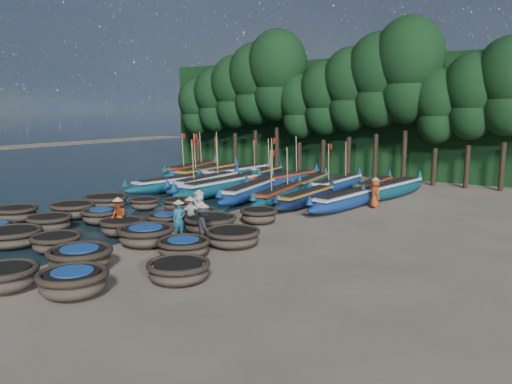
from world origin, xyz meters
The scene contains 59 objects.
ground centered at (0.00, 0.00, 0.00)m, with size 120.00×120.00×0.00m, color gray.
foliage_wall centered at (0.00, 23.50, 5.00)m, with size 40.00×3.00×10.00m, color black.
coracle_3 centered at (1.35, -10.15, 0.46)m, with size 2.47×2.47×0.80m.
coracle_4 centered at (3.58, -9.29, 0.48)m, with size 2.19×2.19×0.83m.
coracle_6 centered at (-3.29, -7.13, 0.44)m, with size 2.92×2.92×0.78m.
coracle_7 centered at (-1.06, -6.62, 0.42)m, with size 2.14×2.14×0.74m.
coracle_8 centered at (1.69, -7.59, 0.49)m, with size 2.54×2.54×0.85m.
coracle_9 centered at (5.41, -6.55, 0.41)m, with size 2.14×2.14×0.72m.
coracle_10 centered at (-7.53, -4.40, 0.46)m, with size 2.52×2.52×0.80m.
coracle_11 centered at (-4.32, -4.70, 0.45)m, with size 2.09×2.09×0.79m.
coracle_12 centered at (-0.95, -3.34, 0.44)m, with size 2.10×2.10×0.77m.
coracle_13 centered at (1.25, -3.97, 0.48)m, with size 2.40×2.40×0.83m.
coracle_14 centered at (3.60, -4.25, 0.41)m, with size 2.42×2.42×0.71m.
coracle_15 centered at (-5.83, -2.30, 0.48)m, with size 2.33×2.33×0.85m.
coracle_16 centered at (-3.57, -2.30, 0.44)m, with size 2.24×2.24×0.76m.
coracle_17 centered at (-0.27, -1.19, 0.41)m, with size 2.35×2.35×0.71m.
coracle_18 centered at (2.11, -0.74, 0.47)m, with size 2.98×2.98×0.82m.
coracle_19 centered at (4.36, -2.05, 0.43)m, with size 2.76×2.76×0.76m.
coracle_20 centered at (-6.29, 0.28, 0.47)m, with size 2.97×2.97×0.83m.
coracle_21 centered at (-4.42, 1.47, 0.38)m, with size 2.09×2.09×0.66m.
coracle_22 centered at (-2.57, 2.25, 0.41)m, with size 2.12×2.12×0.71m.
coracle_23 centered at (0.15, 0.75, 0.39)m, with size 2.00×2.00×0.68m.
coracle_24 centered at (2.93, 2.14, 0.44)m, with size 2.25×2.25×0.77m.
long_boat_2 centered at (-7.46, 7.07, 0.54)m, with size 2.61×7.97×1.42m.
long_boat_3 centered at (-5.60, 8.45, 0.59)m, with size 2.07×8.72×3.71m.
long_boat_4 centered at (-3.66, 7.62, 0.61)m, with size 2.00×9.13×1.61m.
long_boat_5 centered at (-1.13, 7.21, 0.56)m, with size 2.84×8.30×1.48m.
long_boat_6 centered at (0.95, 7.42, 0.53)m, with size 2.54×7.83×3.36m.
long_boat_7 centered at (2.77, 7.55, 0.50)m, with size 1.31×7.49×1.32m.
long_boat_8 centered at (5.16, 8.00, 0.54)m, with size 2.34×7.98×1.41m.
long_boat_9 centered at (-11.48, 13.86, 0.59)m, with size 2.94×8.66×3.73m.
long_boat_10 centered at (-8.90, 12.64, 0.61)m, with size 1.96×9.04×3.84m.
long_boat_11 centered at (-6.77, 13.85, 0.60)m, with size 2.40×8.94×1.58m.
long_boat_12 centered at (-4.88, 14.49, 0.53)m, with size 2.32×7.86×3.36m.
long_boat_13 centered at (-1.68, 12.64, 0.59)m, with size 2.55×8.71×3.72m.
long_boat_14 centered at (0.14, 13.23, 0.49)m, with size 2.25×7.30×1.30m.
long_boat_15 centered at (2.24, 13.03, 0.55)m, with size 1.64×8.10×3.44m.
long_boat_16 centered at (4.48, 14.22, 0.49)m, with size 1.48×7.37×1.30m.
long_boat_17 centered at (6.13, 13.36, 0.56)m, with size 2.63×8.30×1.48m.
fisherman_0 centered at (1.03, -0.22, 0.94)m, with size 0.96×0.72×1.98m.
fisherman_1 centered at (1.40, -2.07, 0.92)m, with size 0.62×0.70×1.82m.
fisherman_2 centered at (-1.39, -3.11, 0.86)m, with size 0.93×0.82×1.81m.
fisherman_3 centered at (3.35, -2.71, 0.92)m, with size 1.32×1.14×1.97m.
fisherman_4 centered at (1.08, -0.92, 0.86)m, with size 0.83×0.97×1.77m.
fisherman_5 centered at (-3.31, 11.07, 0.79)m, with size 1.35×1.22×1.69m.
fisherman_6 centered at (6.36, 9.26, 0.91)m, with size 0.95×0.99×1.91m.
tree_0 centered at (-16.00, 20.00, 5.97)m, with size 3.68×3.68×8.68m.
tree_1 centered at (-13.70, 20.00, 6.65)m, with size 4.09×4.09×9.65m.
tree_2 centered at (-11.40, 20.00, 7.32)m, with size 4.51×4.51×10.63m.
tree_3 centered at (-9.10, 20.00, 8.00)m, with size 4.92×4.92×11.60m.
tree_4 centered at (-6.80, 20.00, 8.67)m, with size 5.34×5.34×12.58m.
tree_5 centered at (-4.50, 20.00, 5.97)m, with size 3.68×3.68×8.68m.
tree_6 centered at (-2.20, 20.00, 6.65)m, with size 4.09×4.09×9.65m.
tree_7 centered at (0.10, 20.00, 7.32)m, with size 4.51×4.51×10.63m.
tree_8 centered at (2.40, 20.00, 8.00)m, with size 4.92×4.92×11.60m.
tree_9 centered at (4.70, 20.00, 8.67)m, with size 5.34×5.34×12.58m.
tree_10 centered at (7.00, 20.00, 5.97)m, with size 3.68×3.68×8.68m.
tree_11 centered at (9.30, 20.00, 6.65)m, with size 4.09×4.09×9.65m.
tree_12 centered at (11.60, 20.00, 7.32)m, with size 4.51×4.51×10.63m.
Camera 1 is at (16.31, -18.39, 5.71)m, focal length 35.00 mm.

